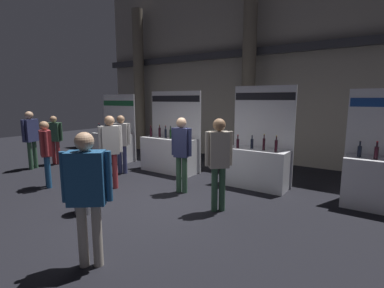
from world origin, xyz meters
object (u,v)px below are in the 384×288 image
(visitor_5, at_px, (55,136))
(visitor_7, at_px, (121,139))
(visitor_3, at_px, (182,149))
(exhibitor_booth_0, at_px, (114,144))
(trash_bin, at_px, (83,197))
(exhibitor_booth_1, at_px, (170,151))
(visitor_0, at_px, (219,157))
(visitor_1, at_px, (31,134))
(visitor_6, at_px, (46,149))
(visitor_2, at_px, (111,146))
(visitor_4, at_px, (87,186))
(exhibitor_booth_2, at_px, (257,163))

(visitor_5, bearing_deg, visitor_7, -15.33)
(visitor_3, distance_m, visitor_7, 2.47)
(exhibitor_booth_0, height_order, trash_bin, exhibitor_booth_0)
(visitor_3, bearing_deg, visitor_7, 157.07)
(visitor_7, bearing_deg, exhibitor_booth_1, 9.92)
(exhibitor_booth_1, relative_size, trash_bin, 3.82)
(visitor_0, distance_m, visitor_1, 6.42)
(exhibitor_booth_1, height_order, visitor_5, exhibitor_booth_1)
(exhibitor_booth_0, bearing_deg, trash_bin, -47.28)
(exhibitor_booth_0, distance_m, visitor_6, 3.22)
(visitor_5, relative_size, visitor_7, 0.95)
(visitor_0, bearing_deg, trash_bin, -6.52)
(visitor_2, relative_size, visitor_3, 1.02)
(visitor_2, height_order, visitor_3, visitor_2)
(visitor_1, height_order, visitor_4, visitor_1)
(trash_bin, xyz_separation_m, visitor_1, (-4.32, 1.22, 0.77))
(exhibitor_booth_2, distance_m, visitor_7, 3.89)
(visitor_7, bearing_deg, visitor_1, 169.40)
(visitor_1, relative_size, visitor_2, 1.01)
(visitor_2, xyz_separation_m, visitor_3, (1.56, 0.73, -0.03))
(visitor_0, xyz_separation_m, visitor_3, (-1.24, 0.49, -0.06))
(visitor_4, xyz_separation_m, visitor_5, (-5.94, 2.99, -0.13))
(exhibitor_booth_1, bearing_deg, visitor_7, -135.97)
(trash_bin, relative_size, visitor_0, 0.35)
(visitor_1, xyz_separation_m, visitor_5, (-0.00, 0.75, -0.13))
(exhibitor_booth_0, xyz_separation_m, visitor_2, (2.50, -2.19, 0.47))
(visitor_0, relative_size, visitor_1, 1.01)
(trash_bin, bearing_deg, visitor_3, 67.20)
(visitor_4, bearing_deg, exhibitor_booth_0, -81.28)
(trash_bin, distance_m, visitor_7, 2.97)
(visitor_3, bearing_deg, exhibitor_booth_2, 32.92)
(exhibitor_booth_1, height_order, visitor_2, exhibitor_booth_1)
(exhibitor_booth_1, bearing_deg, trash_bin, -80.03)
(exhibitor_booth_2, height_order, trash_bin, exhibitor_booth_2)
(exhibitor_booth_1, height_order, visitor_0, exhibitor_booth_1)
(visitor_0, distance_m, visitor_2, 2.81)
(visitor_1, height_order, visitor_6, visitor_1)
(exhibitor_booth_0, height_order, visitor_6, exhibitor_booth_0)
(visitor_6, bearing_deg, visitor_1, 4.87)
(exhibitor_booth_0, xyz_separation_m, visitor_0, (5.30, -1.95, 0.49))
(visitor_1, distance_m, visitor_7, 2.98)
(exhibitor_booth_0, height_order, visitor_3, exhibitor_booth_0)
(visitor_5, distance_m, visitor_6, 2.68)
(exhibitor_booth_0, height_order, visitor_0, exhibitor_booth_0)
(visitor_7, bearing_deg, visitor_2, -86.08)
(visitor_0, bearing_deg, exhibitor_booth_0, -62.89)
(exhibitor_booth_2, relative_size, visitor_6, 1.52)
(exhibitor_booth_2, relative_size, visitor_3, 1.42)
(visitor_6, bearing_deg, visitor_5, -10.60)
(visitor_3, xyz_separation_m, visitor_6, (-2.96, -1.54, -0.05))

